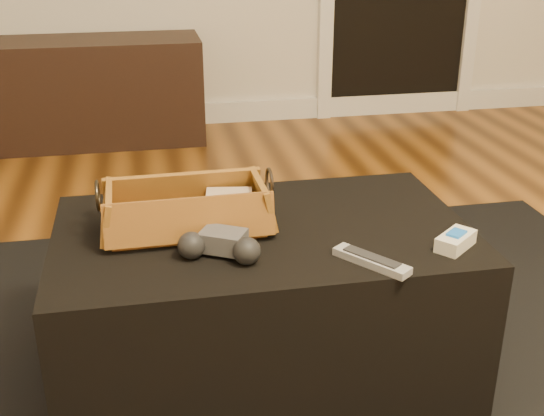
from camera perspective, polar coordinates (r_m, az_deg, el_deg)
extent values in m
cube|color=white|center=(4.05, -7.54, 7.77)|extent=(5.00, 0.04, 0.12)
cube|color=black|center=(3.79, -16.62, 9.26)|extent=(1.38, 0.45, 0.54)
cube|color=black|center=(1.83, -0.45, -14.51)|extent=(2.60, 2.00, 0.01)
cube|color=black|center=(1.75, -0.77, -7.93)|extent=(1.00, 0.60, 0.42)
cube|color=black|center=(1.63, -7.76, -1.28)|extent=(0.22, 0.07, 0.02)
cube|color=tan|center=(1.68, -3.60, 0.33)|extent=(0.12, 0.09, 0.06)
cube|color=brown|center=(1.65, -7.07, -1.58)|extent=(0.36, 0.17, 0.01)
cube|color=#AB6826|center=(1.71, -7.45, 1.42)|extent=(0.39, 0.04, 0.10)
cube|color=brown|center=(1.55, -6.85, -1.00)|extent=(0.39, 0.04, 0.10)
cube|color=olive|center=(1.65, -0.73, 0.80)|extent=(0.04, 0.19, 0.10)
cube|color=#935A21|center=(1.63, -13.70, -0.27)|extent=(0.04, 0.19, 0.10)
torus|color=#2E261F|center=(1.64, -0.21, 2.16)|extent=(0.01, 0.07, 0.07)
torus|color=#29241B|center=(1.61, -14.38, 1.01)|extent=(0.01, 0.07, 0.07)
cube|color=#424245|center=(1.52, -4.10, -2.74)|extent=(0.12, 0.11, 0.05)
sphere|color=black|center=(1.51, -6.76, -3.14)|extent=(0.08, 0.08, 0.06)
sphere|color=black|center=(1.48, -2.13, -3.62)|extent=(0.08, 0.08, 0.06)
cube|color=#AFB1B7|center=(1.50, 8.32, -4.41)|extent=(0.14, 0.17, 0.02)
cube|color=#232325|center=(1.49, 8.34, -4.05)|extent=(0.10, 0.12, 0.00)
cube|color=beige|center=(1.61, 15.11, -2.68)|extent=(0.12, 0.11, 0.03)
cube|color=blue|center=(1.60, 15.18, -2.06)|extent=(0.05, 0.05, 0.01)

